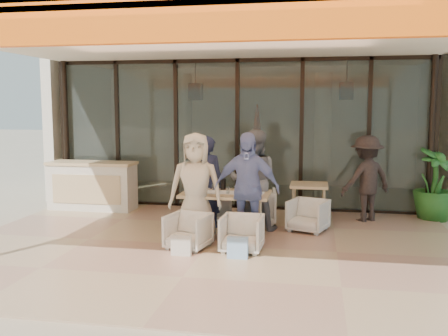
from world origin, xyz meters
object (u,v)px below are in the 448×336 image
object	(u,v)px
diner_periwinkle	(247,188)
potted_palm	(435,184)
chair_far_left	(213,205)
chair_near_left	(188,230)
diner_navy	(207,182)
diner_grey	(254,180)
dining_table	(226,196)
side_chair	(308,214)
side_table	(309,189)
diner_cream	(196,187)
standing_woman	(366,179)
chair_far_right	(257,204)
host_counter	(92,186)
chair_near_right	(242,232)

from	to	relation	value
diner_periwinkle	potted_palm	world-z (taller)	diner_periwinkle
chair_far_left	chair_near_left	bearing A→B (deg)	72.78
diner_navy	chair_far_left	bearing A→B (deg)	-77.75
diner_grey	diner_navy	bearing A→B (deg)	-3.29
dining_table	side_chair	bearing A→B (deg)	18.71
dining_table	side_table	size ratio (longest dim) A/B	2.01
diner_grey	side_chair	xyz separation A→B (m)	(0.97, 0.03, -0.58)
diner_periwinkle	dining_table	bearing A→B (deg)	135.97
diner_cream	side_table	xyz separation A→B (m)	(1.81, 1.68, -0.26)
dining_table	side_chair	size ratio (longest dim) A/B	2.33
standing_woman	diner_cream	bearing A→B (deg)	0.90
diner_cream	potted_palm	distance (m)	4.81
diner_cream	diner_grey	bearing A→B (deg)	41.91
side_table	chair_far_right	bearing A→B (deg)	-163.98
host_counter	diner_grey	xyz separation A→B (m)	(3.59, -1.08, 0.37)
chair_far_left	chair_near_right	xyz separation A→B (m)	(0.84, -1.90, -0.01)
host_counter	diner_cream	bearing A→B (deg)	-35.76
chair_far_left	diner_periwinkle	world-z (taller)	diner_periwinkle
potted_palm	chair_near_right	bearing A→B (deg)	-139.82
chair_far_right	side_chair	size ratio (longest dim) A/B	1.14
chair_near_right	side_chair	bearing A→B (deg)	57.81
diner_navy	side_table	bearing A→B (deg)	-144.46
diner_periwinkle	host_counter	bearing A→B (deg)	154.06
diner_cream	diner_periwinkle	world-z (taller)	diner_periwinkle
host_counter	chair_far_right	size ratio (longest dim) A/B	2.52
diner_navy	potted_palm	distance (m)	4.44
chair_far_left	diner_cream	bearing A→B (deg)	72.78
potted_palm	host_counter	bearing A→B (deg)	-177.04
side_table	side_chair	xyz separation A→B (m)	(0.00, -0.75, -0.32)
chair_near_right	standing_woman	world-z (taller)	standing_woman
chair_far_left	diner_cream	distance (m)	1.51
chair_far_right	diner_cream	size ratio (longest dim) A/B	0.41
dining_table	standing_woman	xyz separation A→B (m)	(2.46, 1.48, 0.14)
diner_grey	side_table	size ratio (longest dim) A/B	2.42
chair_far_left	chair_near_left	size ratio (longest dim) A/B	1.05
diner_navy	standing_woman	size ratio (longest dim) A/B	1.01
side_chair	potted_palm	distance (m)	2.81
diner_periwinkle	potted_palm	size ratio (longest dim) A/B	1.28
dining_table	chair_near_right	size ratio (longest dim) A/B	2.38
chair_near_left	standing_woman	xyz separation A→B (m)	(2.88, 2.44, 0.52)
side_chair	diner_periwinkle	bearing A→B (deg)	-117.13
chair_near_right	diner_grey	world-z (taller)	diner_grey
diner_navy	diner_grey	world-z (taller)	diner_grey
dining_table	diner_cream	xyz separation A→B (m)	(-0.41, -0.46, 0.21)
chair_near_right	side_table	world-z (taller)	side_table
host_counter	diner_navy	size ratio (longest dim) A/B	1.10
chair_near_left	diner_cream	xyz separation A→B (m)	(0.00, 0.50, 0.58)
chair_near_right	standing_woman	bearing A→B (deg)	52.03
chair_far_left	chair_far_right	xyz separation A→B (m)	(0.84, 0.00, 0.04)
chair_far_left	chair_near_left	xyz separation A→B (m)	(0.00, -1.90, -0.02)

